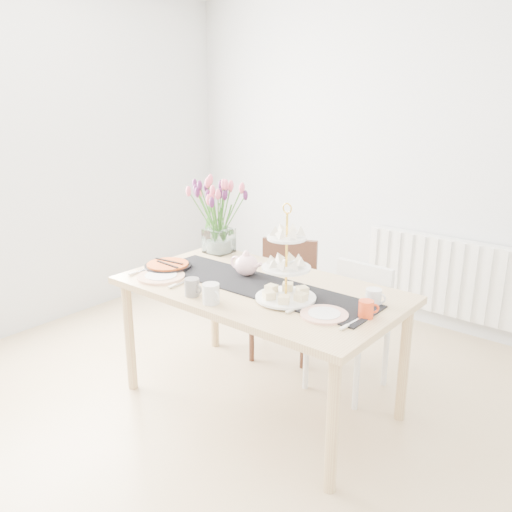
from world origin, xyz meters
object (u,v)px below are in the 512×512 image
Objects in this scene: dining_table at (260,299)px; chair_white at (354,318)px; chair_brown at (286,289)px; mug_orange at (366,309)px; mug_white at (211,294)px; radiator at (442,275)px; tart_tin at (168,266)px; teapot at (246,265)px; plate_right at (324,315)px; cream_jug at (373,297)px; plate_left at (161,276)px; tulip_vase at (218,204)px; cake_stand at (286,276)px; mug_grey at (192,287)px.

dining_table is 2.05× the size of chair_white.
mug_orange is at bearing -58.20° from chair_brown.
chair_white is 0.76m from mug_orange.
chair_white is 1.04m from mug_white.
chair_brown is at bearing 119.08° from mug_white.
radiator is at bearing 85.06° from chair_white.
mug_orange is at bearing 4.71° from tart_tin.
chair_brown is 0.71m from teapot.
plate_right is at bearing -13.59° from dining_table.
mug_white is (0.60, -0.24, 0.04)m from tart_tin.
tart_tin is at bearing -120.57° from radiator.
cream_jug is 1.24m from plate_left.
tulip_vase is 1.27m from plate_right.
chair_brown reaches higher than tart_tin.
plate_left is (-0.51, 0.10, -0.05)m from mug_white.
radiator is at bearing 83.74° from cake_stand.
dining_table is (-0.43, -1.69, 0.22)m from radiator.
tulip_vase is at bearing 151.74° from dining_table.
plate_right reaches higher than radiator.
tulip_vase reaches higher than plate_right.
cake_stand reaches higher than plate_left.
chair_brown is 9.56× the size of cream_jug.
mug_grey is 0.93m from mug_orange.
plate_left is at bearing -156.56° from cream_jug.
mug_grey is (-0.82, -0.51, 0.01)m from cream_jug.
cake_stand is 0.89m from tart_tin.
mug_grey reaches higher than plate_right.
cream_jug is (1.25, -0.18, -0.29)m from tulip_vase.
teapot is at bearing -100.35° from chair_brown.
mug_orange is at bearing 33.44° from plate_right.
mug_grey is 0.34× the size of plate_left.
cream_jug is at bearing -82.87° from radiator.
tulip_vase is 2.12× the size of tart_tin.
chair_brown is 1.18m from plate_right.
cake_stand is 5.35× the size of mug_orange.
mug_orange reaches higher than cream_jug.
plate_left is at bearing -167.07° from cake_stand.
mug_grey is 0.90× the size of mug_white.
cream_jug is at bearing 67.81° from plate_right.
teapot is at bearing -170.60° from cream_jug.
dining_table is at bearing -117.67° from chair_white.
teapot is 2.12× the size of mug_white.
radiator is 1.14m from chair_white.
plate_right is (-0.17, -0.11, -0.04)m from mug_orange.
radiator is 13.60× the size of mug_orange.
teapot reaches higher than tart_tin.
dining_table is 16.59× the size of mug_grey.
mug_orange is (0.71, 0.35, -0.01)m from mug_white.
cream_jug is at bearing 19.84° from plate_left.
tulip_vase is (-0.63, 0.34, 0.41)m from dining_table.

